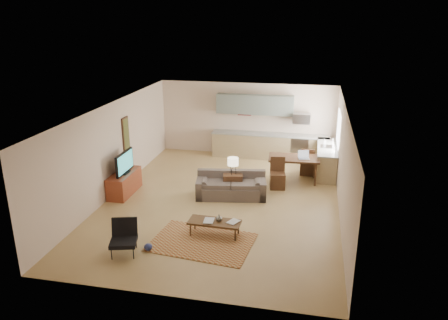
% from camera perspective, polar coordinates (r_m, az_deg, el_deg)
% --- Properties ---
extents(room, '(9.00, 9.00, 9.00)m').
position_cam_1_polar(room, '(12.04, -0.29, 0.45)').
color(room, '#A88650').
rests_on(room, ground).
extents(kitchen_counter_back, '(4.26, 0.64, 0.92)m').
position_cam_1_polar(kitchen_counter_back, '(16.12, 5.96, 1.83)').
color(kitchen_counter_back, tan).
rests_on(kitchen_counter_back, ground).
extents(kitchen_counter_right, '(0.64, 2.26, 0.92)m').
position_cam_1_polar(kitchen_counter_right, '(14.94, 13.24, 0.03)').
color(kitchen_counter_right, tan).
rests_on(kitchen_counter_right, ground).
extents(kitchen_range, '(0.62, 0.62, 0.90)m').
position_cam_1_polar(kitchen_range, '(16.06, 9.87, 1.54)').
color(kitchen_range, '#A5A8AD').
rests_on(kitchen_range, ground).
extents(kitchen_microwave, '(0.62, 0.40, 0.35)m').
position_cam_1_polar(kitchen_microwave, '(15.79, 10.09, 5.37)').
color(kitchen_microwave, '#A5A8AD').
rests_on(kitchen_microwave, room).
extents(upper_cabinets, '(2.80, 0.34, 0.70)m').
position_cam_1_polar(upper_cabinets, '(15.97, 4.05, 7.24)').
color(upper_cabinets, slate).
rests_on(upper_cabinets, room).
extents(window_right, '(0.02, 1.40, 1.05)m').
position_cam_1_polar(window_right, '(14.64, 14.73, 3.99)').
color(window_right, white).
rests_on(window_right, room).
extents(wall_art_left, '(0.06, 0.42, 1.10)m').
position_cam_1_polar(wall_art_left, '(13.79, -12.67, 3.24)').
color(wall_art_left, olive).
rests_on(wall_art_left, room).
extents(triptych, '(1.70, 0.04, 0.50)m').
position_cam_1_polar(triptych, '(16.20, 2.69, 6.71)').
color(triptych, beige).
rests_on(triptych, room).
extents(rug, '(2.49, 1.86, 0.02)m').
position_cam_1_polar(rug, '(10.45, -2.88, -10.65)').
color(rug, brown).
rests_on(rug, floor).
extents(sofa, '(2.22, 1.24, 0.73)m').
position_cam_1_polar(sofa, '(12.68, 0.93, -3.32)').
color(sofa, brown).
rests_on(sofa, floor).
extents(coffee_table, '(1.28, 0.54, 0.38)m').
position_cam_1_polar(coffee_table, '(10.66, -1.24, -8.89)').
color(coffee_table, '#452C16').
rests_on(coffee_table, floor).
extents(book_a, '(0.29, 0.36, 0.03)m').
position_cam_1_polar(book_a, '(10.58, -2.65, -7.89)').
color(book_a, maroon).
rests_on(book_a, coffee_table).
extents(book_b, '(0.47, 0.48, 0.02)m').
position_cam_1_polar(book_b, '(10.58, 0.75, -7.91)').
color(book_b, navy).
rests_on(book_b, coffee_table).
extents(vase, '(0.23, 0.23, 0.16)m').
position_cam_1_polar(vase, '(10.55, -0.65, -7.54)').
color(vase, black).
rests_on(vase, coffee_table).
extents(armchair, '(0.82, 0.82, 0.76)m').
position_cam_1_polar(armchair, '(10.07, -13.01, -9.96)').
color(armchair, black).
rests_on(armchair, floor).
extents(tv_credenza, '(0.54, 1.40, 0.65)m').
position_cam_1_polar(tv_credenza, '(13.28, -12.89, -2.96)').
color(tv_credenza, maroon).
rests_on(tv_credenza, floor).
extents(tv, '(0.11, 1.08, 0.65)m').
position_cam_1_polar(tv, '(13.04, -12.88, -0.33)').
color(tv, black).
rests_on(tv, tv_credenza).
extents(console_table, '(0.62, 0.47, 0.65)m').
position_cam_1_polar(console_table, '(12.83, 1.16, -3.25)').
color(console_table, '#3C2415').
rests_on(console_table, floor).
extents(table_lamp, '(0.40, 0.40, 0.52)m').
position_cam_1_polar(table_lamp, '(12.62, 1.18, -0.77)').
color(table_lamp, beige).
rests_on(table_lamp, console_table).
extents(dining_table, '(1.62, 0.99, 0.80)m').
position_cam_1_polar(dining_table, '(14.05, 9.03, -1.17)').
color(dining_table, '#3C2415').
rests_on(dining_table, floor).
extents(dining_chair_near, '(0.52, 0.54, 0.95)m').
position_cam_1_polar(dining_chair_near, '(13.38, 7.03, -1.76)').
color(dining_chair_near, '#3C2415').
rests_on(dining_chair_near, floor).
extents(dining_chair_far, '(0.46, 0.48, 0.93)m').
position_cam_1_polar(dining_chair_far, '(14.68, 10.88, -0.11)').
color(dining_chair_far, '#3C2415').
rests_on(dining_chair_far, floor).
extents(laptop, '(0.38, 0.32, 0.25)m').
position_cam_1_polar(laptop, '(13.77, 10.42, 0.65)').
color(laptop, '#A5A8AD').
rests_on(laptop, dining_table).
extents(soap_bottle, '(0.11, 0.11, 0.19)m').
position_cam_1_polar(soap_bottle, '(14.99, 13.00, 2.34)').
color(soap_bottle, beige).
rests_on(soap_bottle, kitchen_counter_right).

